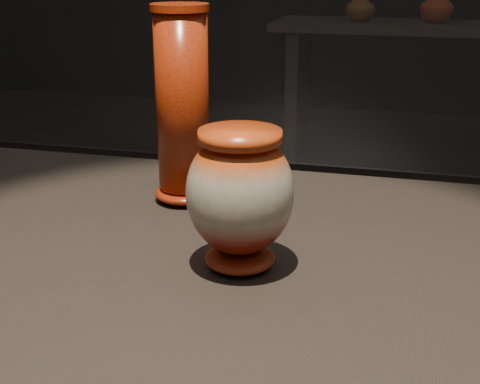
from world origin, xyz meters
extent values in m
cube|color=black|center=(0.00, 0.00, 0.88)|extent=(2.00, 0.80, 0.05)
ellipsoid|color=maroon|center=(-0.15, -0.05, 0.91)|extent=(0.11, 0.11, 0.03)
ellipsoid|color=beige|center=(-0.15, -0.05, 1.01)|extent=(0.16, 0.16, 0.17)
cylinder|color=#ED5316|center=(-0.15, -0.05, 1.09)|extent=(0.12, 0.12, 0.02)
ellipsoid|color=#C53E0D|center=(-0.32, 0.18, 0.91)|extent=(0.14, 0.14, 0.03)
cylinder|color=#C53E0D|center=(-0.32, 0.18, 1.08)|extent=(0.12, 0.12, 0.30)
cylinder|color=#C53E0D|center=(-0.32, 0.18, 1.24)|extent=(0.13, 0.13, 0.01)
cube|color=black|center=(0.18, 3.51, 0.88)|extent=(2.00, 0.60, 0.05)
cube|color=black|center=(-0.67, 3.51, 0.42)|extent=(0.08, 0.50, 0.85)
imported|color=brown|center=(-0.28, 3.48, 1.00)|extent=(0.26, 0.26, 0.19)
imported|color=maroon|center=(0.18, 3.54, 1.01)|extent=(0.26, 0.26, 0.21)
camera|label=1|loc=(0.06, -0.88, 1.32)|focal=50.00mm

